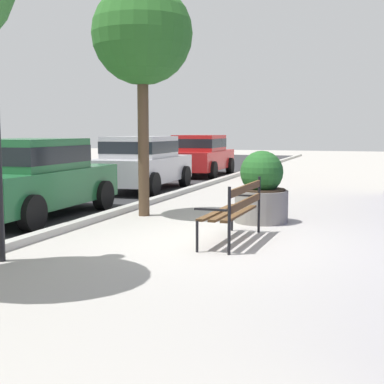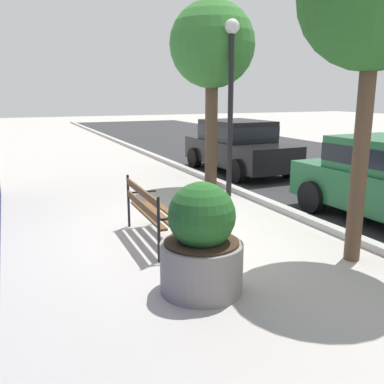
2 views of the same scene
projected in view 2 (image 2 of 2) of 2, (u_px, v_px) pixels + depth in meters
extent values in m
plane|color=#ADA8A0|center=(156.00, 239.00, 6.94)|extent=(80.00, 80.00, 0.00)
cube|color=#B2AFA8|center=(300.00, 216.00, 8.06)|extent=(60.00, 0.20, 0.12)
cube|color=brown|center=(147.00, 215.00, 6.74)|extent=(1.70, 0.15, 0.04)
cube|color=brown|center=(158.00, 213.00, 6.80)|extent=(1.70, 0.15, 0.04)
cube|color=brown|center=(169.00, 212.00, 6.87)|extent=(1.70, 0.15, 0.04)
cube|color=brown|center=(142.00, 205.00, 6.66)|extent=(1.70, 0.08, 0.11)
cube|color=brown|center=(141.00, 191.00, 6.61)|extent=(1.70, 0.08, 0.11)
cylinder|color=black|center=(154.00, 212.00, 7.72)|extent=(0.04, 0.04, 0.45)
cylinder|color=black|center=(128.00, 201.00, 7.49)|extent=(0.04, 0.04, 0.95)
cube|color=black|center=(143.00, 192.00, 7.56)|extent=(0.05, 0.48, 0.03)
cylinder|color=black|center=(190.00, 242.00, 6.13)|extent=(0.04, 0.04, 0.45)
cylinder|color=black|center=(159.00, 230.00, 5.90)|extent=(0.04, 0.04, 0.95)
cube|color=black|center=(177.00, 218.00, 5.97)|extent=(0.05, 0.48, 0.03)
cylinder|color=gray|center=(201.00, 267.00, 5.08)|extent=(1.00, 1.00, 0.60)
cylinder|color=#38281C|center=(202.00, 242.00, 5.01)|extent=(0.90, 0.90, 0.03)
sphere|color=#235B23|center=(202.00, 216.00, 4.93)|extent=(0.80, 0.80, 0.80)
cylinder|color=brown|center=(211.00, 133.00, 10.51)|extent=(0.31, 0.31, 2.77)
sphere|color=#387A33|center=(212.00, 44.00, 10.03)|extent=(2.05, 2.05, 2.05)
cylinder|color=brown|center=(360.00, 160.00, 5.77)|extent=(0.22, 0.22, 2.90)
cube|color=black|center=(239.00, 152.00, 12.73)|extent=(4.15, 1.81, 0.70)
cube|color=black|center=(237.00, 130.00, 12.71)|extent=(2.17, 1.62, 0.60)
cube|color=black|center=(237.00, 130.00, 12.71)|extent=(2.19, 1.64, 0.33)
cylinder|color=black|center=(289.00, 167.00, 11.97)|extent=(0.65, 0.24, 0.64)
cylinder|color=black|center=(237.00, 171.00, 11.26)|extent=(0.65, 0.24, 0.64)
cylinder|color=black|center=(239.00, 155.00, 14.32)|extent=(0.65, 0.24, 0.64)
cylinder|color=black|center=(194.00, 158.00, 13.61)|extent=(0.65, 0.24, 0.64)
cylinder|color=black|center=(373.00, 189.00, 9.14)|extent=(0.65, 0.24, 0.64)
cylinder|color=black|center=(312.00, 197.00, 8.44)|extent=(0.65, 0.24, 0.64)
cylinder|color=black|center=(230.00, 118.00, 9.45)|extent=(0.12, 0.12, 3.60)
sphere|color=silver|center=(232.00, 26.00, 9.01)|extent=(0.32, 0.32, 0.32)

